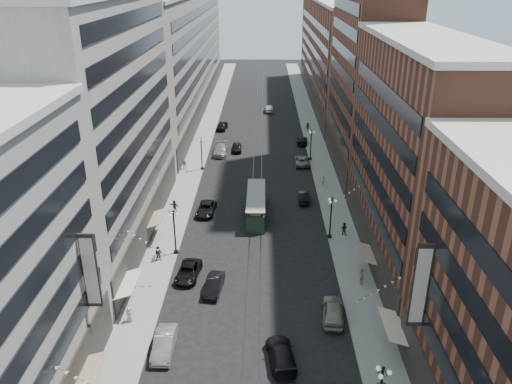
# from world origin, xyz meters

# --- Properties ---
(ground) EXTENTS (220.00, 220.00, 0.00)m
(ground) POSITION_xyz_m (0.00, 60.00, 0.00)
(ground) COLOR black
(ground) RESTS_ON ground
(sidewalk_west) EXTENTS (4.00, 180.00, 0.15)m
(sidewalk_west) POSITION_xyz_m (-11.00, 70.00, 0.07)
(sidewalk_west) COLOR gray
(sidewalk_west) RESTS_ON ground
(sidewalk_east) EXTENTS (4.00, 180.00, 0.15)m
(sidewalk_east) POSITION_xyz_m (11.00, 70.00, 0.07)
(sidewalk_east) COLOR gray
(sidewalk_east) RESTS_ON ground
(rail_west) EXTENTS (0.12, 180.00, 0.02)m
(rail_west) POSITION_xyz_m (-0.70, 70.00, 0.01)
(rail_west) COLOR #2D2D33
(rail_west) RESTS_ON ground
(rail_east) EXTENTS (0.12, 180.00, 0.02)m
(rail_east) POSITION_xyz_m (0.70, 70.00, 0.01)
(rail_east) COLOR #2D2D33
(rail_east) RESTS_ON ground
(building_west_mid) EXTENTS (8.00, 36.00, 28.00)m
(building_west_mid) POSITION_xyz_m (-17.00, 33.00, 14.00)
(building_west_mid) COLOR #9F9B8D
(building_west_mid) RESTS_ON ground
(building_west_far) EXTENTS (8.00, 90.00, 26.00)m
(building_west_far) POSITION_xyz_m (-17.00, 96.00, 13.00)
(building_west_far) COLOR #9F9B8D
(building_west_far) RESTS_ON ground
(building_east_mid) EXTENTS (8.00, 30.00, 24.00)m
(building_east_mid) POSITION_xyz_m (17.00, 28.00, 12.00)
(building_east_mid) COLOR brown
(building_east_mid) RESTS_ON ground
(building_east_tower) EXTENTS (8.00, 26.00, 42.00)m
(building_east_tower) POSITION_xyz_m (17.00, 56.00, 21.00)
(building_east_tower) COLOR brown
(building_east_tower) RESTS_ON ground
(building_east_far) EXTENTS (8.00, 72.00, 24.00)m
(building_east_far) POSITION_xyz_m (17.00, 105.00, 12.00)
(building_east_far) COLOR brown
(building_east_far) RESTS_ON ground
(lamppost_sw_far) EXTENTS (1.03, 1.14, 5.52)m
(lamppost_sw_far) POSITION_xyz_m (-9.20, 28.00, 3.10)
(lamppost_sw_far) COLOR black
(lamppost_sw_far) RESTS_ON sidewalk_west
(lamppost_sw_mid) EXTENTS (1.03, 1.14, 5.52)m
(lamppost_sw_mid) POSITION_xyz_m (-9.20, 55.00, 3.10)
(lamppost_sw_mid) COLOR black
(lamppost_sw_mid) RESTS_ON sidewalk_west
(lamppost_se_far) EXTENTS (1.03, 1.14, 5.52)m
(lamppost_se_far) POSITION_xyz_m (9.20, 32.00, 3.10)
(lamppost_se_far) COLOR black
(lamppost_se_far) RESTS_ON sidewalk_east
(lamppost_se_mid) EXTENTS (1.03, 1.14, 5.52)m
(lamppost_se_mid) POSITION_xyz_m (9.20, 60.00, 3.10)
(lamppost_se_mid) COLOR black
(lamppost_se_mid) RESTS_ON sidewalk_east
(streetcar) EXTENTS (2.45, 11.05, 3.06)m
(streetcar) POSITION_xyz_m (0.00, 38.34, 1.41)
(streetcar) COLOR #223627
(streetcar) RESTS_ON ground
(car_1) EXTENTS (1.70, 4.81, 1.58)m
(car_1) POSITION_xyz_m (-7.57, 11.72, 0.79)
(car_1) COLOR gray
(car_1) RESTS_ON ground
(car_2) EXTENTS (2.72, 5.07, 1.36)m
(car_2) POSITION_xyz_m (-7.08, 23.23, 0.68)
(car_2) COLOR black
(car_2) RESTS_ON ground
(car_4) EXTENTS (2.50, 5.21, 1.72)m
(car_4) POSITION_xyz_m (7.63, 16.44, 0.86)
(car_4) COLOR gray
(car_4) RESTS_ON ground
(car_5) EXTENTS (2.08, 4.64, 1.48)m
(car_5) POSITION_xyz_m (-4.09, 20.71, 0.74)
(car_5) COLOR black
(car_5) RESTS_ON ground
(car_6) EXTENTS (2.80, 5.45, 1.51)m
(car_6) POSITION_xyz_m (2.52, 10.58, 0.76)
(car_6) COLOR black
(car_6) RESTS_ON ground
(pedestrian_1) EXTENTS (0.84, 0.61, 1.54)m
(pedestrian_1) POSITION_xyz_m (-11.53, 15.52, 0.92)
(pedestrian_1) COLOR #B9AD99
(pedestrian_1) RESTS_ON sidewalk_west
(pedestrian_2) EXTENTS (0.88, 0.51, 1.78)m
(pedestrian_2) POSITION_xyz_m (-10.86, 26.33, 1.04)
(pedestrian_2) COLOR black
(pedestrian_2) RESTS_ON sidewalk_west
(pedestrian_4) EXTENTS (0.70, 1.17, 1.87)m
(pedestrian_4) POSITION_xyz_m (11.33, 21.99, 1.08)
(pedestrian_4) COLOR #AEA490
(pedestrian_4) RESTS_ON sidewalk_east
(car_7) EXTENTS (2.68, 5.20, 1.40)m
(car_7) POSITION_xyz_m (-6.80, 38.76, 0.70)
(car_7) COLOR black
(car_7) RESTS_ON ground
(car_8) EXTENTS (2.48, 5.98, 1.73)m
(car_8) POSITION_xyz_m (-6.80, 62.90, 0.86)
(car_8) COLOR slate
(car_8) RESTS_ON ground
(car_9) EXTENTS (2.46, 4.83, 1.58)m
(car_9) POSITION_xyz_m (-7.70, 78.40, 0.79)
(car_9) COLOR black
(car_9) RESTS_ON ground
(car_10) EXTENTS (1.68, 4.34, 1.41)m
(car_10) POSITION_xyz_m (6.80, 42.91, 0.70)
(car_10) COLOR black
(car_10) RESTS_ON ground
(car_11) EXTENTS (2.38, 5.15, 1.43)m
(car_11) POSITION_xyz_m (7.56, 57.91, 0.72)
(car_11) COLOR gray
(car_11) RESTS_ON ground
(car_12) EXTENTS (2.33, 4.92, 1.39)m
(car_12) POSITION_xyz_m (8.40, 69.27, 0.69)
(car_12) COLOR black
(car_12) RESTS_ON ground
(car_13) EXTENTS (1.88, 4.33, 1.46)m
(car_13) POSITION_xyz_m (-3.93, 64.65, 0.73)
(car_13) COLOR black
(car_13) RESTS_ON ground
(car_14) EXTENTS (1.76, 4.76, 1.56)m
(car_14) POSITION_xyz_m (2.29, 92.93, 0.78)
(car_14) COLOR slate
(car_14) RESTS_ON ground
(pedestrian_5) EXTENTS (1.53, 0.97, 1.59)m
(pedestrian_5) POSITION_xyz_m (-11.19, 39.15, 0.95)
(pedestrian_5) COLOR black
(pedestrian_5) RESTS_ON sidewalk_west
(pedestrian_6) EXTENTS (1.06, 0.52, 1.77)m
(pedestrian_6) POSITION_xyz_m (-12.16, 55.20, 1.04)
(pedestrian_6) COLOR #9F9883
(pedestrian_6) RESTS_ON sidewalk_west
(pedestrian_7) EXTENTS (0.91, 0.74, 1.65)m
(pedestrian_7) POSITION_xyz_m (11.06, 32.79, 0.98)
(pedestrian_7) COLOR black
(pedestrian_7) RESTS_ON sidewalk_east
(pedestrian_8) EXTENTS (0.75, 0.66, 1.74)m
(pedestrian_8) POSITION_xyz_m (10.14, 48.60, 1.02)
(pedestrian_8) COLOR #B7AE98
(pedestrian_8) RESTS_ON sidewalk_east
(pedestrian_9) EXTENTS (1.20, 0.50, 1.86)m
(pedestrian_9) POSITION_xyz_m (10.08, 76.76, 1.08)
(pedestrian_9) COLOR black
(pedestrian_9) RESTS_ON sidewalk_east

